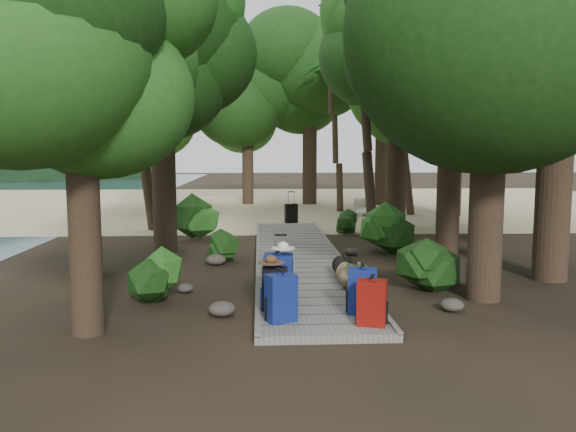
{
  "coord_description": "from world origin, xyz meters",
  "views": [
    {
      "loc": [
        -0.93,
        -12.22,
        2.55
      ],
      "look_at": [
        -0.21,
        1.48,
        1.0
      ],
      "focal_mm": 35.0,
      "sensor_mm": 36.0,
      "label": 1
    }
  ],
  "objects_px": {
    "backpack_right_d": "(355,276)",
    "suitcase_on_boardwalk": "(281,277)",
    "backpack_left_a": "(281,295)",
    "duffel_right_khaki": "(354,275)",
    "kayak": "(185,213)",
    "sun_lounger": "(365,207)",
    "backpack_right_c": "(364,284)",
    "backpack_left_c": "(278,275)",
    "backpack_right_b": "(362,288)",
    "backpack_left_b": "(275,286)",
    "duffel_right_black": "(345,268)",
    "lone_suitcase_on_sand": "(291,213)",
    "backpack_right_a": "(372,300)"
  },
  "relations": [
    {
      "from": "duffel_right_black",
      "to": "backpack_right_d",
      "type": "bearing_deg",
      "value": -82.58
    },
    {
      "from": "backpack_right_a",
      "to": "backpack_left_c",
      "type": "bearing_deg",
      "value": 150.84
    },
    {
      "from": "backpack_left_a",
      "to": "lone_suitcase_on_sand",
      "type": "height_order",
      "value": "backpack_left_a"
    },
    {
      "from": "backpack_left_c",
      "to": "kayak",
      "type": "bearing_deg",
      "value": 109.34
    },
    {
      "from": "sun_lounger",
      "to": "backpack_left_a",
      "type": "bearing_deg",
      "value": -93.75
    },
    {
      "from": "backpack_right_d",
      "to": "backpack_right_c",
      "type": "bearing_deg",
      "value": -81.65
    },
    {
      "from": "backpack_left_a",
      "to": "backpack_right_b",
      "type": "distance_m",
      "value": 1.29
    },
    {
      "from": "backpack_left_b",
      "to": "suitcase_on_boardwalk",
      "type": "xyz_separation_m",
      "value": [
        0.13,
        0.97,
        -0.07
      ]
    },
    {
      "from": "suitcase_on_boardwalk",
      "to": "lone_suitcase_on_sand",
      "type": "bearing_deg",
      "value": 70.5
    },
    {
      "from": "backpack_right_d",
      "to": "sun_lounger",
      "type": "xyz_separation_m",
      "value": [
        2.6,
        12.76,
        -0.03
      ]
    },
    {
      "from": "backpack_left_a",
      "to": "backpack_left_c",
      "type": "xyz_separation_m",
      "value": [
        0.0,
        1.13,
        0.05
      ]
    },
    {
      "from": "suitcase_on_boardwalk",
      "to": "kayak",
      "type": "bearing_deg",
      "value": 89.37
    },
    {
      "from": "backpack_right_b",
      "to": "kayak",
      "type": "distance_m",
      "value": 14.62
    },
    {
      "from": "backpack_left_a",
      "to": "duffel_right_black",
      "type": "bearing_deg",
      "value": 39.82
    },
    {
      "from": "backpack_right_d",
      "to": "backpack_right_a",
      "type": "bearing_deg",
      "value": -83.65
    },
    {
      "from": "backpack_right_b",
      "to": "suitcase_on_boardwalk",
      "type": "height_order",
      "value": "backpack_right_b"
    },
    {
      "from": "backpack_left_c",
      "to": "backpack_right_c",
      "type": "bearing_deg",
      "value": -2.73
    },
    {
      "from": "backpack_left_c",
      "to": "suitcase_on_boardwalk",
      "type": "relative_size",
      "value": 1.48
    },
    {
      "from": "backpack_right_a",
      "to": "duffel_right_black",
      "type": "bearing_deg",
      "value": 106.26
    },
    {
      "from": "backpack_right_c",
      "to": "kayak",
      "type": "xyz_separation_m",
      "value": [
        -4.61,
        13.33,
        -0.26
      ]
    },
    {
      "from": "kayak",
      "to": "sun_lounger",
      "type": "height_order",
      "value": "sun_lounger"
    },
    {
      "from": "backpack_left_c",
      "to": "backpack_right_c",
      "type": "height_order",
      "value": "backpack_left_c"
    },
    {
      "from": "duffel_right_khaki",
      "to": "sun_lounger",
      "type": "bearing_deg",
      "value": 49.15
    },
    {
      "from": "duffel_right_black",
      "to": "suitcase_on_boardwalk",
      "type": "xyz_separation_m",
      "value": [
        -1.3,
        -1.2,
        0.1
      ]
    },
    {
      "from": "suitcase_on_boardwalk",
      "to": "backpack_right_b",
      "type": "bearing_deg",
      "value": -62.03
    },
    {
      "from": "backpack_right_c",
      "to": "backpack_right_d",
      "type": "xyz_separation_m",
      "value": [
        0.02,
        0.91,
        -0.06
      ]
    },
    {
      "from": "suitcase_on_boardwalk",
      "to": "kayak",
      "type": "xyz_separation_m",
      "value": [
        -3.3,
        12.66,
        -0.25
      ]
    },
    {
      "from": "backpack_left_a",
      "to": "duffel_right_khaki",
      "type": "relative_size",
      "value": 1.32
    },
    {
      "from": "backpack_right_d",
      "to": "suitcase_on_boardwalk",
      "type": "height_order",
      "value": "suitcase_on_boardwalk"
    },
    {
      "from": "backpack_right_d",
      "to": "duffel_right_khaki",
      "type": "height_order",
      "value": "backpack_right_d"
    },
    {
      "from": "kayak",
      "to": "sun_lounger",
      "type": "relative_size",
      "value": 1.49
    },
    {
      "from": "duffel_right_black",
      "to": "backpack_right_a",
      "type": "bearing_deg",
      "value": -86.83
    },
    {
      "from": "duffel_right_black",
      "to": "sun_lounger",
      "type": "height_order",
      "value": "sun_lounger"
    },
    {
      "from": "sun_lounger",
      "to": "duffel_right_black",
      "type": "bearing_deg",
      "value": -91.06
    },
    {
      "from": "backpack_left_c",
      "to": "backpack_right_d",
      "type": "bearing_deg",
      "value": 32.37
    },
    {
      "from": "kayak",
      "to": "suitcase_on_boardwalk",
      "type": "bearing_deg",
      "value": -70.69
    },
    {
      "from": "backpack_left_b",
      "to": "duffel_right_black",
      "type": "bearing_deg",
      "value": 59.37
    },
    {
      "from": "backpack_right_d",
      "to": "duffel_right_khaki",
      "type": "xyz_separation_m",
      "value": [
        0.03,
        0.32,
        -0.05
      ]
    },
    {
      "from": "kayak",
      "to": "backpack_left_b",
      "type": "bearing_deg",
      "value": -72.2
    },
    {
      "from": "backpack_right_b",
      "to": "sun_lounger",
      "type": "xyz_separation_m",
      "value": [
        2.77,
        14.26,
        -0.16
      ]
    },
    {
      "from": "lone_suitcase_on_sand",
      "to": "sun_lounger",
      "type": "xyz_separation_m",
      "value": [
        3.15,
        2.32,
        -0.02
      ]
    },
    {
      "from": "backpack_right_d",
      "to": "duffel_right_khaki",
      "type": "bearing_deg",
      "value": 95.07
    },
    {
      "from": "backpack_right_c",
      "to": "duffel_right_black",
      "type": "height_order",
      "value": "backpack_right_c"
    },
    {
      "from": "backpack_left_c",
      "to": "backpack_right_b",
      "type": "relative_size",
      "value": 1.13
    },
    {
      "from": "backpack_right_b",
      "to": "duffel_right_black",
      "type": "xyz_separation_m",
      "value": [
        0.12,
        2.46,
        -0.19
      ]
    },
    {
      "from": "backpack_right_c",
      "to": "duffel_right_khaki",
      "type": "height_order",
      "value": "backpack_right_c"
    },
    {
      "from": "backpack_left_b",
      "to": "backpack_right_d",
      "type": "height_order",
      "value": "backpack_left_b"
    },
    {
      "from": "sun_lounger",
      "to": "backpack_right_d",
      "type": "bearing_deg",
      "value": -89.93
    },
    {
      "from": "backpack_right_c",
      "to": "sun_lounger",
      "type": "distance_m",
      "value": 13.92
    },
    {
      "from": "backpack_right_d",
      "to": "backpack_left_a",
      "type": "bearing_deg",
      "value": -117.49
    }
  ]
}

